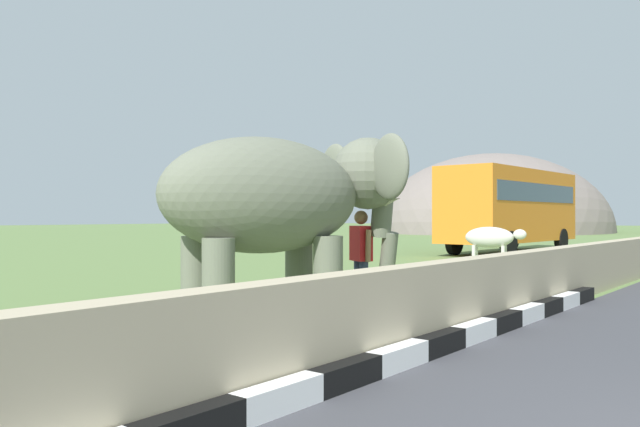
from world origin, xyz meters
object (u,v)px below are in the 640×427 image
(cow_near, at_px, (491,238))
(bus_orange, at_px, (511,204))
(elephant, at_px, (285,198))
(person_handler, at_px, (361,254))

(cow_near, bearing_deg, bus_orange, 17.06)
(elephant, height_order, person_handler, elephant)
(person_handler, bearing_deg, elephant, 170.12)
(bus_orange, xyz_separation_m, cow_near, (-7.23, -2.22, -1.21))
(elephant, xyz_separation_m, cow_near, (11.79, 1.85, -0.96))
(bus_orange, height_order, cow_near, bus_orange)
(elephant, relative_size, cow_near, 2.10)
(person_handler, xyz_separation_m, bus_orange, (17.43, 4.34, 1.15))
(elephant, xyz_separation_m, bus_orange, (19.02, 4.07, 0.25))
(cow_near, bearing_deg, elephant, -171.09)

